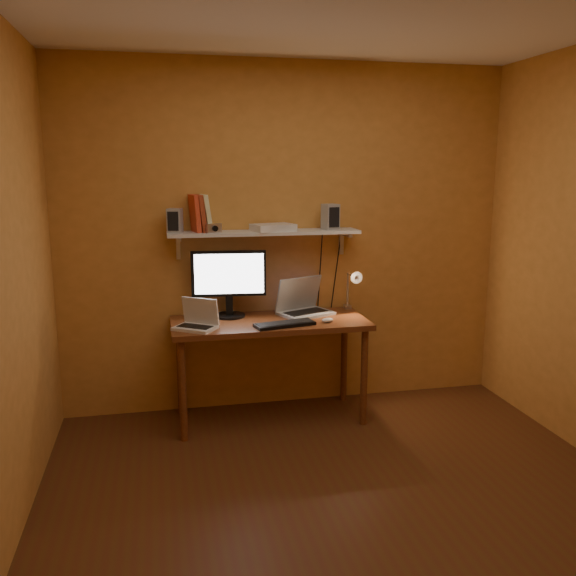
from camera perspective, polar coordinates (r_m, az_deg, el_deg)
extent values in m
cube|color=#4E2514|center=(3.57, 5.67, -19.91)|extent=(3.40, 3.20, 0.02)
cube|color=#CB873E|center=(4.64, -0.08, 4.68)|extent=(3.40, 0.02, 2.60)
cube|color=#CB873E|center=(1.69, 23.52, -8.10)|extent=(3.40, 0.02, 2.60)
cube|color=brown|center=(4.39, -1.72, -3.29)|extent=(1.40, 0.60, 0.04)
cylinder|color=brown|center=(4.21, -9.81, -9.46)|extent=(0.05, 0.05, 0.71)
cylinder|color=brown|center=(4.43, 7.13, -8.29)|extent=(0.05, 0.05, 0.71)
cylinder|color=brown|center=(4.66, -10.07, -7.40)|extent=(0.05, 0.05, 0.71)
cylinder|color=brown|center=(4.87, 5.26, -6.46)|extent=(0.05, 0.05, 0.71)
cube|color=silver|center=(4.46, -2.22, 5.21)|extent=(1.40, 0.25, 0.02)
cube|color=silver|center=(4.52, -10.24, 3.80)|extent=(0.03, 0.03, 0.18)
cube|color=silver|center=(4.72, 5.01, 4.26)|extent=(0.03, 0.03, 0.18)
cylinder|color=black|center=(4.51, -5.49, -2.58)|extent=(0.25, 0.25, 0.02)
cube|color=black|center=(4.49, -5.51, -1.52)|extent=(0.06, 0.05, 0.17)
cube|color=black|center=(4.44, -5.57, 1.36)|extent=(0.54, 0.08, 0.33)
cube|color=white|center=(4.42, -5.54, 1.32)|extent=(0.50, 0.05, 0.29)
cube|color=#999CA1|center=(4.55, 1.67, -2.38)|extent=(0.45, 0.39, 0.02)
cube|color=black|center=(4.55, 1.67, -2.24)|extent=(0.35, 0.26, 0.00)
cube|color=#999CA1|center=(4.59, 0.98, -0.50)|extent=(0.38, 0.23, 0.26)
cube|color=#121136|center=(4.59, 0.98, -0.50)|extent=(0.33, 0.19, 0.22)
cube|color=silver|center=(4.19, -8.69, -3.72)|extent=(0.33, 0.31, 0.02)
cube|color=black|center=(4.18, -8.70, -3.57)|extent=(0.25, 0.22, 0.00)
cube|color=silver|center=(4.23, -8.19, -2.13)|extent=(0.25, 0.19, 0.19)
cube|color=black|center=(4.23, -8.19, -2.13)|extent=(0.21, 0.16, 0.16)
cube|color=black|center=(4.23, -0.32, -3.41)|extent=(0.44, 0.23, 0.02)
ellipsoid|color=silver|center=(4.33, 3.72, -3.01)|extent=(0.10, 0.08, 0.03)
cube|color=silver|center=(4.77, 5.58, -2.03)|extent=(0.05, 0.06, 0.08)
cylinder|color=silver|center=(4.74, 5.61, -0.27)|extent=(0.02, 0.02, 0.28)
cylinder|color=silver|center=(4.64, 5.94, 1.24)|extent=(0.01, 0.16, 0.01)
cone|color=silver|center=(4.56, 6.25, 1.06)|extent=(0.09, 0.09, 0.09)
sphere|color=#FFE0A5|center=(4.54, 6.33, 1.02)|extent=(0.04, 0.04, 0.04)
cube|color=#999CA1|center=(4.39, -10.54, 6.22)|extent=(0.12, 0.12, 0.17)
cube|color=#999CA1|center=(4.56, 3.99, 6.67)|extent=(0.13, 0.13, 0.19)
cube|color=red|center=(4.41, -8.73, 6.91)|extent=(0.09, 0.19, 0.27)
cube|color=maroon|center=(4.41, -8.24, 6.93)|extent=(0.09, 0.19, 0.27)
cube|color=beige|center=(4.42, -7.76, 6.94)|extent=(0.10, 0.19, 0.27)
cube|color=silver|center=(4.34, -6.96, 5.57)|extent=(0.12, 0.07, 0.07)
cylinder|color=black|center=(4.32, -6.93, 5.55)|extent=(0.05, 0.03, 0.04)
cube|color=silver|center=(4.46, -1.40, 5.69)|extent=(0.34, 0.27, 0.05)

